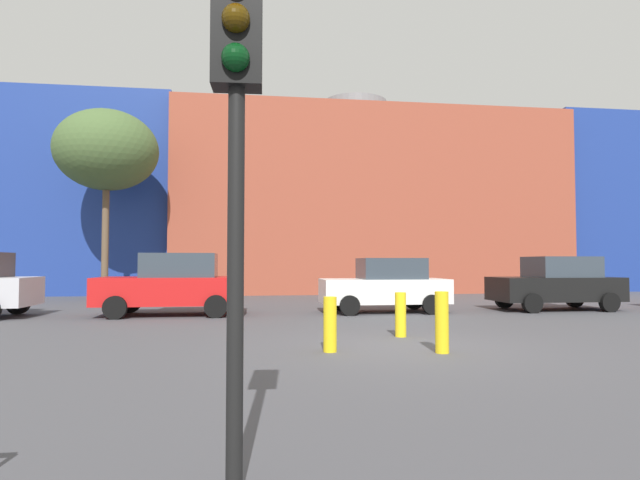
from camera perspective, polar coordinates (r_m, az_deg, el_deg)
name	(u,v)px	position (r m, az deg, el deg)	size (l,w,h in m)	color
ground_plane	(401,346)	(10.35, 8.87, -11.39)	(200.00, 200.00, 0.00)	#47474C
building_backdrop	(355,209)	(33.11, 3.88, 3.45)	(38.19, 13.60, 11.82)	#9E4733
parked_car_1	(174,284)	(16.59, -15.73, -4.69)	(4.36, 2.14, 1.89)	red
parked_car_2	(386,285)	(17.02, 7.20, -4.94)	(4.03, 1.98, 1.75)	white
parked_car_3	(556,283)	(19.42, 24.42, -4.34)	(4.17, 2.04, 1.81)	black
traffic_light_near_left	(236,100)	(3.91, -9.13, 14.87)	(0.37, 0.37, 3.77)	black
bare_tree_0	(107,151)	(24.45, -22.29, 9.02)	(4.31, 4.31, 8.15)	brown
bollard_yellow_0	(401,315)	(11.53, 8.81, -8.06)	(0.24, 0.24, 0.96)	yellow
bollard_yellow_1	(330,324)	(9.51, 1.10, -9.20)	(0.24, 0.24, 0.99)	yellow
bollard_yellow_2	(442,322)	(9.63, 13.19, -8.75)	(0.24, 0.24, 1.09)	yellow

